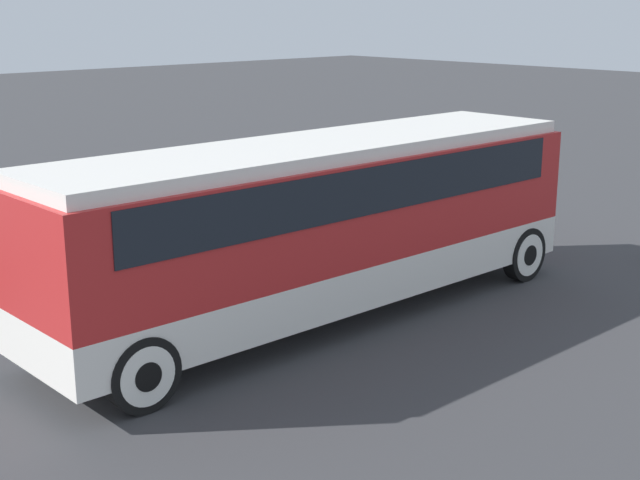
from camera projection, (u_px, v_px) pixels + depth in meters
name	position (u px, v px, depth m)	size (l,w,h in m)	color
ground_plane	(320.00, 317.00, 15.93)	(120.00, 120.00, 0.00)	#38383A
tour_bus	(324.00, 212.00, 15.51)	(10.83, 2.65, 3.16)	silver
parked_car_near	(121.00, 200.00, 22.20)	(4.06, 1.85, 1.42)	navy
parked_car_mid	(305.00, 202.00, 21.82)	(4.14, 1.94, 1.48)	silver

